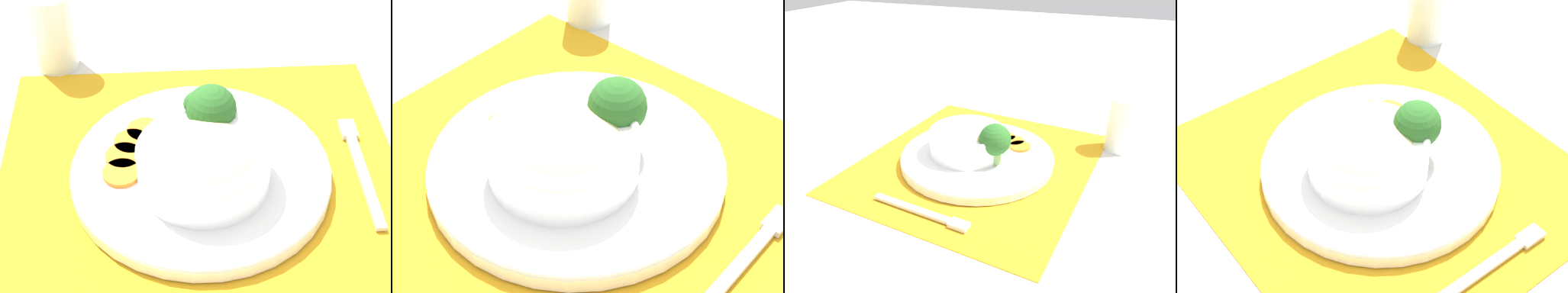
% 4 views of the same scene
% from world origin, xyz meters
% --- Properties ---
extents(ground_plane, '(4.00, 4.00, 0.00)m').
position_xyz_m(ground_plane, '(0.00, 0.00, 0.00)').
color(ground_plane, beige).
extents(placemat, '(0.51, 0.47, 0.00)m').
position_xyz_m(placemat, '(0.00, 0.00, 0.00)').
color(placemat, orange).
rests_on(placemat, ground_plane).
extents(plate, '(0.31, 0.31, 0.02)m').
position_xyz_m(plate, '(0.00, 0.00, 0.02)').
color(plate, white).
rests_on(plate, placemat).
extents(bowl, '(0.15, 0.15, 0.06)m').
position_xyz_m(bowl, '(0.00, -0.02, 0.05)').
color(bowl, white).
rests_on(bowl, plate).
extents(broccoli_floret, '(0.06, 0.06, 0.08)m').
position_xyz_m(broccoli_floret, '(0.02, 0.04, 0.07)').
color(broccoli_floret, '#84AD5B').
rests_on(broccoli_floret, plate).
extents(carrot_slice_near, '(0.04, 0.04, 0.01)m').
position_xyz_m(carrot_slice_near, '(-0.06, 0.07, 0.02)').
color(carrot_slice_near, orange).
rests_on(carrot_slice_near, plate).
extents(carrot_slice_middle, '(0.04, 0.04, 0.01)m').
position_xyz_m(carrot_slice_middle, '(-0.08, 0.05, 0.02)').
color(carrot_slice_middle, orange).
rests_on(carrot_slice_middle, plate).
extents(carrot_slice_far, '(0.04, 0.04, 0.01)m').
position_xyz_m(carrot_slice_far, '(-0.09, 0.03, 0.02)').
color(carrot_slice_far, orange).
rests_on(carrot_slice_far, plate).
extents(carrot_slice_extra, '(0.04, 0.04, 0.01)m').
position_xyz_m(carrot_slice_extra, '(-0.09, 0.00, 0.02)').
color(carrot_slice_extra, orange).
rests_on(carrot_slice_extra, plate).
extents(fork, '(0.03, 0.18, 0.01)m').
position_xyz_m(fork, '(0.19, -0.00, 0.01)').
color(fork, silver).
rests_on(fork, placemat).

